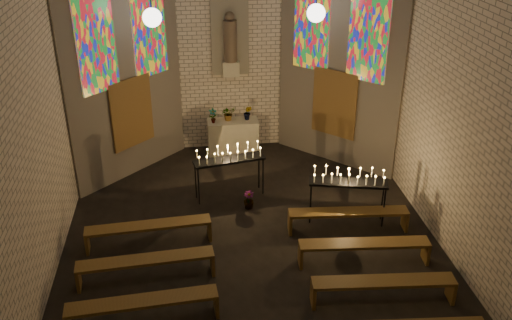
# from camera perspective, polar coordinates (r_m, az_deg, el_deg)

# --- Properties ---
(floor) EXTENTS (12.00, 12.00, 0.00)m
(floor) POSITION_cam_1_polar(r_m,az_deg,el_deg) (11.61, 0.16, -11.13)
(floor) COLOR black
(floor) RESTS_ON ground
(room) EXTENTS (8.22, 12.43, 7.00)m
(room) POSITION_cam_1_polar(r_m,az_deg,el_deg) (12.97, -1.74, 11.48)
(room) COLOR beige
(room) RESTS_ON ground
(altar) EXTENTS (1.40, 0.60, 1.00)m
(altar) POSITION_cam_1_polar(r_m,az_deg,el_deg) (16.02, -2.30, 2.30)
(altar) COLOR beige
(altar) RESTS_ON ground
(flower_vase_left) EXTENTS (0.22, 0.15, 0.42)m
(flower_vase_left) POSITION_cam_1_polar(r_m,az_deg,el_deg) (15.64, -4.34, 4.43)
(flower_vase_left) COLOR #4C723F
(flower_vase_left) RESTS_ON altar
(flower_vase_center) EXTENTS (0.45, 0.42, 0.41)m
(flower_vase_center) POSITION_cam_1_polar(r_m,az_deg,el_deg) (15.80, -2.77, 4.70)
(flower_vase_center) COLOR #4C723F
(flower_vase_center) RESTS_ON altar
(flower_vase_right) EXTENTS (0.28, 0.25, 0.41)m
(flower_vase_right) POSITION_cam_1_polar(r_m,az_deg,el_deg) (15.82, -0.83, 4.77)
(flower_vase_right) COLOR #4C723F
(flower_vase_right) RESTS_ON altar
(aisle_flower_pot) EXTENTS (0.31, 0.31, 0.44)m
(aisle_flower_pot) POSITION_cam_1_polar(r_m,az_deg,el_deg) (13.51, -0.75, -4.01)
(aisle_flower_pot) COLOR #4C723F
(aisle_flower_pot) RESTS_ON ground
(votive_stand_left) EXTENTS (1.77, 0.73, 1.26)m
(votive_stand_left) POSITION_cam_1_polar(r_m,az_deg,el_deg) (13.62, -2.71, 0.37)
(votive_stand_left) COLOR black
(votive_stand_left) RESTS_ON ground
(votive_stand_right) EXTENTS (1.78, 0.78, 1.27)m
(votive_stand_right) POSITION_cam_1_polar(r_m,az_deg,el_deg) (12.76, 9.25, -1.88)
(votive_stand_right) COLOR black
(votive_stand_right) RESTS_ON ground
(pew_left_0) EXTENTS (2.66, 0.56, 0.51)m
(pew_left_0) POSITION_cam_1_polar(r_m,az_deg,el_deg) (12.36, -10.69, -6.71)
(pew_left_0) COLOR brown
(pew_left_0) RESTS_ON ground
(pew_right_0) EXTENTS (2.66, 0.56, 0.51)m
(pew_right_0) POSITION_cam_1_polar(r_m,az_deg,el_deg) (12.76, 9.22, -5.40)
(pew_right_0) COLOR brown
(pew_right_0) RESTS_ON ground
(pew_left_1) EXTENTS (2.66, 0.56, 0.51)m
(pew_left_1) POSITION_cam_1_polar(r_m,az_deg,el_deg) (11.38, -10.96, -10.02)
(pew_left_1) COLOR brown
(pew_left_1) RESTS_ON ground
(pew_right_1) EXTENTS (2.66, 0.56, 0.51)m
(pew_right_1) POSITION_cam_1_polar(r_m,az_deg,el_deg) (11.81, 10.77, -8.46)
(pew_right_1) COLOR brown
(pew_right_1) RESTS_ON ground
(pew_left_2) EXTENTS (2.66, 0.56, 0.51)m
(pew_left_2) POSITION_cam_1_polar(r_m,az_deg,el_deg) (10.44, -11.27, -13.95)
(pew_left_2) COLOR brown
(pew_left_2) RESTS_ON ground
(pew_right_2) EXTENTS (2.66, 0.56, 0.51)m
(pew_right_2) POSITION_cam_1_polar(r_m,az_deg,el_deg) (10.92, 12.62, -12.03)
(pew_right_2) COLOR brown
(pew_right_2) RESTS_ON ground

